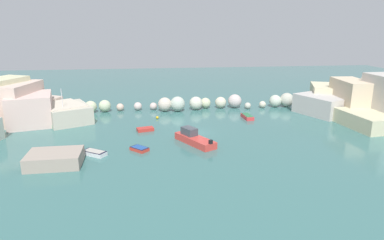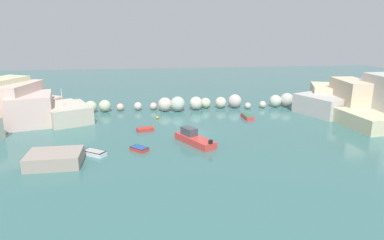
# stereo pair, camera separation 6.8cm
# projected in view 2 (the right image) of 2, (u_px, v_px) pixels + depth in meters

# --- Properties ---
(cove_water) EXTENTS (160.00, 160.00, 0.00)m
(cove_water) POSITION_uv_depth(u_px,v_px,m) (195.00, 133.00, 51.71)
(cove_water) COLOR #386966
(cove_water) RESTS_ON ground
(cliff_headland_left) EXTENTS (22.04, 21.19, 7.32)m
(cliff_headland_left) POSITION_uv_depth(u_px,v_px,m) (17.00, 109.00, 55.36)
(cliff_headland_left) COLOR beige
(cliff_headland_left) RESTS_ON ground
(cliff_headland_right) EXTENTS (22.88, 23.17, 7.86)m
(cliff_headland_right) POSITION_uv_depth(u_px,v_px,m) (367.00, 101.00, 60.80)
(cliff_headland_right) COLOR beige
(cliff_headland_right) RESTS_ON ground
(rock_breakwater) EXTENTS (45.53, 4.16, 2.76)m
(rock_breakwater) POSITION_uv_depth(u_px,v_px,m) (190.00, 103.00, 65.53)
(rock_breakwater) COLOR beige
(rock_breakwater) RESTS_ON ground
(stone_dock) EXTENTS (6.14, 4.64, 1.54)m
(stone_dock) POSITION_uv_depth(u_px,v_px,m) (55.00, 159.00, 39.71)
(stone_dock) COLOR gray
(stone_dock) RESTS_ON ground
(channel_buoy) EXTENTS (0.48, 0.48, 0.48)m
(channel_buoy) POSITION_uv_depth(u_px,v_px,m) (157.00, 117.00, 59.33)
(channel_buoy) COLOR gold
(channel_buoy) RESTS_ON cove_water
(moored_boat_0) EXTENTS (2.74, 1.91, 0.50)m
(moored_boat_0) POSITION_uv_depth(u_px,v_px,m) (145.00, 129.00, 52.64)
(moored_boat_0) COLOR red
(moored_boat_0) RESTS_ON cove_water
(moored_boat_1) EXTENTS (1.53, 3.42, 0.67)m
(moored_boat_1) POSITION_uv_depth(u_px,v_px,m) (247.00, 117.00, 59.53)
(moored_boat_1) COLOR #D03739
(moored_boat_1) RESTS_ON cove_water
(moored_boat_2) EXTENTS (2.59, 2.59, 0.49)m
(moored_boat_2) POSITION_uv_depth(u_px,v_px,m) (139.00, 149.00, 44.39)
(moored_boat_2) COLOR #C1372B
(moored_boat_2) RESTS_ON cove_water
(moored_boat_3) EXTENTS (3.23, 2.79, 0.58)m
(moored_boat_3) POSITION_uv_depth(u_px,v_px,m) (94.00, 153.00, 42.84)
(moored_boat_3) COLOR silver
(moored_boat_3) RESTS_ON cove_water
(moored_boat_4) EXTENTS (4.88, 4.64, 5.87)m
(moored_boat_4) POSITION_uv_depth(u_px,v_px,m) (64.00, 122.00, 56.01)
(moored_boat_4) COLOR #3B8952
(moored_boat_4) RESTS_ON cove_water
(moored_boat_5) EXTENTS (5.19, 7.02, 1.96)m
(moored_boat_5) POSITION_uv_depth(u_px,v_px,m) (194.00, 139.00, 47.05)
(moored_boat_5) COLOR #CC3D35
(moored_boat_5) RESTS_ON cove_water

